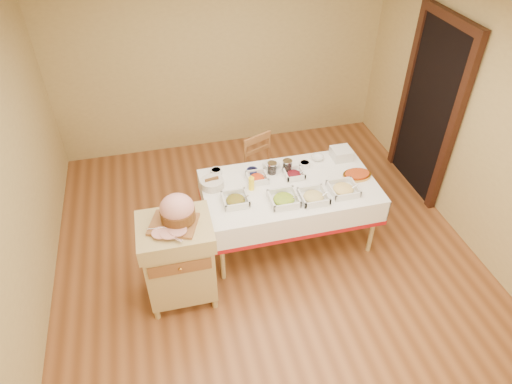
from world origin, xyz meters
TOP-DOWN VIEW (x-y plane):
  - room_shell at (0.00, 0.00)m, footprint 5.00×5.00m
  - doorway at (2.20, 0.90)m, footprint 0.09×1.10m
  - dining_table at (0.30, 0.30)m, footprint 1.82×1.02m
  - butcher_cart at (-0.95, -0.23)m, footprint 0.68×0.57m
  - dining_chair at (0.20, 0.97)m, footprint 0.53×0.52m
  - ham_on_board at (-0.91, -0.20)m, footprint 0.43×0.41m
  - serving_dish_a at (-0.31, 0.16)m, footprint 0.26×0.25m
  - serving_dish_b at (0.16, 0.05)m, footprint 0.29×0.29m
  - serving_dish_c at (0.46, 0.02)m, footprint 0.27×0.27m
  - serving_dish_d at (0.80, 0.06)m, footprint 0.28×0.28m
  - serving_dish_e at (-0.01, 0.47)m, footprint 0.22×0.21m
  - serving_dish_f at (0.39, 0.44)m, footprint 0.21×0.20m
  - small_bowl_left at (-0.41, 0.68)m, footprint 0.12×0.12m
  - small_bowl_mid at (-0.03, 0.60)m, footprint 0.12×0.12m
  - small_bowl_right at (0.56, 0.57)m, footprint 0.12×0.12m
  - bowl_white_imported at (0.20, 0.67)m, footprint 0.22×0.22m
  - bowl_small_imported at (0.74, 0.68)m, footprint 0.16×0.16m
  - preserve_jar_left at (0.18, 0.55)m, footprint 0.10×0.10m
  - preserve_jar_right at (0.35, 0.55)m, footprint 0.11×0.11m
  - mustard_bottle at (-0.11, 0.33)m, footprint 0.06×0.06m
  - bread_basket at (-0.49, 0.47)m, footprint 0.24×0.24m
  - plate_stack at (1.01, 0.64)m, footprint 0.22×0.22m
  - brass_platter at (1.05, 0.27)m, footprint 0.32×0.23m

SIDE VIEW (x-z plane):
  - dining_chair at x=0.20m, z-range 0.01..0.93m
  - butcher_cart at x=-0.95m, z-range 0.06..1.02m
  - dining_table at x=0.30m, z-range 0.22..0.98m
  - brass_platter at x=1.05m, z-range 0.76..0.80m
  - bowl_white_imported at x=0.20m, z-range 0.76..0.80m
  - bowl_small_imported at x=0.74m, z-range 0.76..0.81m
  - small_bowl_mid at x=-0.03m, z-range 0.76..0.81m
  - serving_dish_f at x=0.39m, z-range 0.74..0.84m
  - small_bowl_left at x=-0.41m, z-range 0.76..0.82m
  - serving_dish_e at x=-0.01m, z-range 0.74..0.84m
  - small_bowl_right at x=0.56m, z-range 0.76..0.82m
  - serving_dish_d at x=0.80m, z-range 0.74..0.85m
  - serving_dish_a at x=-0.31m, z-range 0.74..0.85m
  - serving_dish_c at x=0.46m, z-range 0.74..0.85m
  - serving_dish_b at x=0.16m, z-range 0.74..0.86m
  - bread_basket at x=-0.49m, z-range 0.75..0.86m
  - plate_stack at x=1.01m, z-range 0.76..0.88m
  - preserve_jar_left at x=0.18m, z-range 0.75..0.89m
  - preserve_jar_right at x=0.35m, z-range 0.75..0.89m
  - mustard_bottle at x=-0.11m, z-range 0.75..0.93m
  - ham_on_board at x=-0.91m, z-range 0.93..1.22m
  - doorway at x=2.20m, z-range 0.01..2.21m
  - room_shell at x=0.00m, z-range -1.20..3.80m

